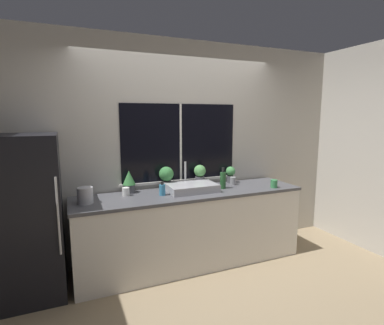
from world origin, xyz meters
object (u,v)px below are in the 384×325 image
at_px(potted_plant_center_left, 166,176).
at_px(mug_white, 126,192).
at_px(mug_green, 274,184).
at_px(bottle_tall, 223,180).
at_px(potted_plant_center_right, 200,174).
at_px(potted_plant_far_right, 231,174).
at_px(mug_grey, 233,181).
at_px(kettle, 85,195).
at_px(potted_plant_far_left, 129,181).
at_px(refrigerator, 26,218).
at_px(sink, 192,188).
at_px(soap_bottle, 162,190).

xyz_separation_m(potted_plant_center_left, mug_white, (-0.52, -0.12, -0.11)).
xyz_separation_m(potted_plant_center_left, mug_green, (1.26, -0.45, -0.11)).
bearing_deg(bottle_tall, potted_plant_center_right, 129.43).
bearing_deg(potted_plant_center_left, potted_plant_far_right, 0.00).
bearing_deg(potted_plant_far_right, mug_grey, -105.39).
bearing_deg(kettle, mug_grey, 4.33).
xyz_separation_m(potted_plant_far_left, mug_green, (1.71, -0.45, -0.09)).
relative_size(potted_plant_center_left, mug_green, 2.79).
distance_m(refrigerator, sink, 1.75).
bearing_deg(potted_plant_far_left, mug_grey, -5.35).
xyz_separation_m(sink, mug_grey, (0.62, 0.11, 0.00)).
height_order(potted_plant_far_left, potted_plant_center_right, potted_plant_center_right).
bearing_deg(potted_plant_far_left, potted_plant_center_right, 0.00).
relative_size(potted_plant_far_left, mug_grey, 2.54).
bearing_deg(mug_white, mug_grey, 0.02).
height_order(potted_plant_center_right, potted_plant_far_right, potted_plant_center_right).
relative_size(soap_bottle, mug_white, 1.65).
xyz_separation_m(potted_plant_center_left, potted_plant_far_right, (0.90, 0.00, -0.04)).
distance_m(bottle_tall, kettle, 1.60).
xyz_separation_m(sink, kettle, (-1.20, -0.03, 0.04)).
bearing_deg(mug_white, potted_plant_far_right, 5.00).
relative_size(sink, potted_plant_center_right, 2.14).
distance_m(potted_plant_center_left, mug_white, 0.54).
height_order(potted_plant_far_left, mug_green, potted_plant_far_left).
xyz_separation_m(mug_green, kettle, (-2.21, 0.19, 0.04)).
relative_size(refrigerator, soap_bottle, 10.37).
height_order(sink, potted_plant_center_right, sink).
relative_size(refrigerator, mug_green, 16.27).
bearing_deg(sink, mug_grey, 9.76).
relative_size(mug_green, mug_grey, 0.97).
relative_size(refrigerator, bottle_tall, 6.18).
distance_m(potted_plant_far_right, mug_green, 0.58).
bearing_deg(potted_plant_far_left, bottle_tall, -12.52).
xyz_separation_m(sink, potted_plant_center_right, (0.21, 0.23, 0.10)).
height_order(potted_plant_far_left, potted_plant_center_left, potted_plant_center_left).
xyz_separation_m(sink, soap_bottle, (-0.38, -0.03, 0.02)).
relative_size(potted_plant_far_left, potted_plant_center_left, 0.94).
bearing_deg(soap_bottle, refrigerator, 178.89).
distance_m(refrigerator, potted_plant_center_right, 1.98).
relative_size(refrigerator, sink, 2.79).
xyz_separation_m(refrigerator, potted_plant_center_right, (1.95, 0.24, 0.24)).
bearing_deg(mug_green, mug_white, 169.43).
relative_size(refrigerator, mug_grey, 15.77).
bearing_deg(mug_green, potted_plant_center_right, 150.67).
bearing_deg(soap_bottle, sink, 4.89).
xyz_separation_m(potted_plant_far_left, soap_bottle, (0.32, -0.26, -0.07)).
bearing_deg(kettle, potted_plant_center_left, 15.30).
height_order(bottle_tall, mug_white, bottle_tall).
bearing_deg(sink, potted_plant_center_right, 48.18).
relative_size(sink, mug_white, 6.15).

